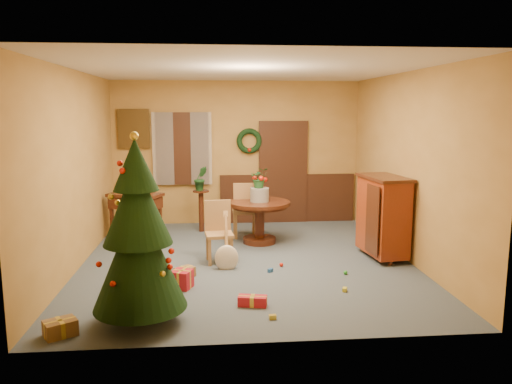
{
  "coord_description": "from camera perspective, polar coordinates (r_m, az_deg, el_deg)",
  "views": [
    {
      "loc": [
        -0.52,
        -7.43,
        2.31
      ],
      "look_at": [
        0.18,
        0.4,
        1.02
      ],
      "focal_mm": 35.0,
      "sensor_mm": 36.0,
      "label": 1
    }
  ],
  "objects": [
    {
      "name": "stand_plant",
      "position": [
        9.54,
        -6.34,
        1.56
      ],
      "size": [
        0.31,
        0.28,
        0.46
      ],
      "primitive_type": "imported",
      "rotation": [
        0.0,
        0.0,
        0.32
      ],
      "color": "#19471E",
      "rests_on": "plant_stand"
    },
    {
      "name": "toy_c",
      "position": [
        6.66,
        10.1,
        -10.92
      ],
      "size": [
        0.08,
        0.09,
        0.05
      ],
      "primitive_type": "cube",
      "rotation": [
        0.0,
        0.0,
        1.15
      ],
      "color": "gold",
      "rests_on": "floor"
    },
    {
      "name": "christmas_tree",
      "position": [
        5.5,
        -13.33,
        -4.81
      ],
      "size": [
        1.02,
        1.02,
        2.1
      ],
      "color": "#382111",
      "rests_on": "floor"
    },
    {
      "name": "chair_far",
      "position": [
        9.09,
        -1.23,
        -1.85
      ],
      "size": [
        0.45,
        0.45,
        1.03
      ],
      "color": "brown",
      "rests_on": "floor"
    },
    {
      "name": "gift_c",
      "position": [
        7.15,
        -8.13,
        -9.06
      ],
      "size": [
        0.31,
        0.3,
        0.14
      ],
      "color": "brown",
      "rests_on": "floor"
    },
    {
      "name": "gift_a",
      "position": [
        5.73,
        -21.46,
        -14.26
      ],
      "size": [
        0.39,
        0.36,
        0.17
      ],
      "color": "brown",
      "rests_on": "floor"
    },
    {
      "name": "dining_table",
      "position": [
        8.74,
        0.4,
        -2.52
      ],
      "size": [
        1.08,
        1.08,
        0.74
      ],
      "color": "black",
      "rests_on": "floor"
    },
    {
      "name": "plant_stand",
      "position": [
        9.63,
        -6.29,
        -1.59
      ],
      "size": [
        0.31,
        0.31,
        0.8
      ],
      "color": "black",
      "rests_on": "floor"
    },
    {
      "name": "writing_desk",
      "position": [
        9.26,
        -13.6,
        -1.41
      ],
      "size": [
        1.05,
        0.8,
        0.84
      ],
      "color": "black",
      "rests_on": "floor"
    },
    {
      "name": "sideboard",
      "position": [
        8.08,
        14.31,
        -2.5
      ],
      "size": [
        0.65,
        1.07,
        1.3
      ],
      "color": "#4F1809",
      "rests_on": "floor"
    },
    {
      "name": "guitar",
      "position": [
        7.33,
        -3.39,
        -5.74
      ],
      "size": [
        0.5,
        0.61,
        0.8
      ],
      "primitive_type": null,
      "rotation": [
        -0.49,
        0.0,
        0.32
      ],
      "color": "beige",
      "rests_on": "floor"
    },
    {
      "name": "toy_a",
      "position": [
        7.3,
        1.65,
        -8.94
      ],
      "size": [
        0.09,
        0.09,
        0.05
      ],
      "primitive_type": "cube",
      "rotation": [
        0.0,
        0.0,
        0.87
      ],
      "color": "#215192",
      "rests_on": "floor"
    },
    {
      "name": "toy_d",
      "position": [
        7.54,
        2.91,
        -8.3
      ],
      "size": [
        0.06,
        0.06,
        0.06
      ],
      "primitive_type": "sphere",
      "color": "red",
      "rests_on": "floor"
    },
    {
      "name": "centerpiece_plant",
      "position": [
        8.63,
        0.4,
        1.64
      ],
      "size": [
        0.32,
        0.28,
        0.36
      ],
      "primitive_type": "imported",
      "color": "#1E4C23",
      "rests_on": "urn"
    },
    {
      "name": "gift_b",
      "position": [
        6.71,
        -8.46,
        -9.84
      ],
      "size": [
        0.31,
        0.31,
        0.25
      ],
      "color": "#A61622",
      "rests_on": "floor"
    },
    {
      "name": "room_envelope",
      "position": [
        10.23,
        -1.03,
        2.6
      ],
      "size": [
        5.5,
        5.5,
        5.5
      ],
      "color": "#384651",
      "rests_on": "ground"
    },
    {
      "name": "toy_e",
      "position": [
        5.76,
        1.91,
        -14.09
      ],
      "size": [
        0.08,
        0.06,
        0.05
      ],
      "primitive_type": "cube",
      "rotation": [
        0.0,
        0.0,
        0.08
      ],
      "color": "gold",
      "rests_on": "floor"
    },
    {
      "name": "urn",
      "position": [
        8.68,
        0.4,
        -0.31
      ],
      "size": [
        0.33,
        0.33,
        0.24
      ],
      "primitive_type": "cylinder",
      "color": "slate",
      "rests_on": "dining_table"
    },
    {
      "name": "toy_b",
      "position": [
        7.3,
        10.19,
        -9.05
      ],
      "size": [
        0.06,
        0.06,
        0.06
      ],
      "primitive_type": "sphere",
      "color": "green",
      "rests_on": "floor"
    },
    {
      "name": "chair_near",
      "position": [
        7.71,
        -4.3,
        -4.26
      ],
      "size": [
        0.45,
        0.45,
        0.94
      ],
      "color": "brown",
      "rests_on": "floor"
    },
    {
      "name": "gift_d",
      "position": [
        6.1,
        -0.41,
        -12.34
      ],
      "size": [
        0.36,
        0.21,
        0.12
      ],
      "color": "#A61622",
      "rests_on": "floor"
    }
  ]
}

